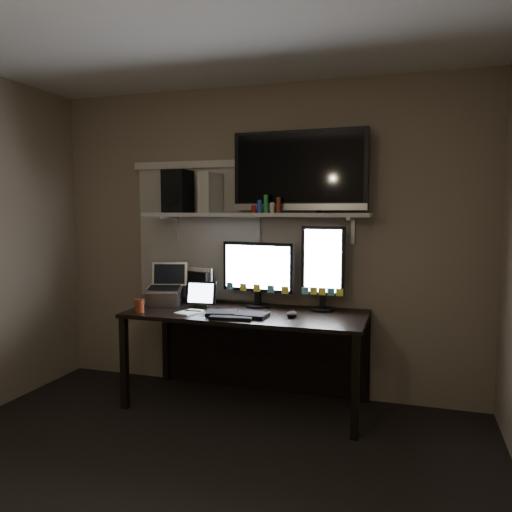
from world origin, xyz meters
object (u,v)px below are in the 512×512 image
at_px(monitor_landscape, 258,274).
at_px(tv, 299,172).
at_px(monitor_portrait, 323,268).
at_px(laptop, 164,285).
at_px(cup, 139,306).
at_px(speaker, 178,191).
at_px(mouse, 292,314).
at_px(keyboard, 237,314).
at_px(game_console, 211,193).
at_px(desk, 251,331).
at_px(tablet, 202,295).

distance_m(monitor_landscape, tv, 0.86).
bearing_deg(monitor_portrait, tv, 175.24).
xyz_separation_m(laptop, cup, (-0.03, -0.34, -0.11)).
distance_m(monitor_portrait, speaker, 1.33).
bearing_deg(monitor_portrait, cup, -158.23).
height_order(laptop, tv, tv).
bearing_deg(monitor_landscape, tv, 12.89).
distance_m(tv, speaker, 1.01).
bearing_deg(monitor_landscape, mouse, -32.06).
relative_size(monitor_portrait, keyboard, 1.42).
relative_size(monitor_landscape, game_console, 1.89).
relative_size(monitor_landscape, tv, 0.58).
relative_size(laptop, speaker, 0.95).
bearing_deg(mouse, monitor_landscape, 139.91).
relative_size(cup, game_console, 0.32).
height_order(desk, tv, tv).
height_order(monitor_portrait, keyboard, monitor_portrait).
bearing_deg(tv, desk, -158.61).
bearing_deg(tablet, cup, -144.64).
xyz_separation_m(monitor_portrait, tablet, (-0.93, -0.18, -0.23)).
distance_m(monitor_landscape, tablet, 0.47).
distance_m(mouse, laptop, 1.12).
bearing_deg(tablet, game_console, 77.63).
height_order(laptop, cup, laptop).
xyz_separation_m(tablet, tv, (0.74, 0.20, 0.96)).
relative_size(monitor_portrait, mouse, 5.54).
distance_m(tablet, cup, 0.49).
bearing_deg(tablet, speaker, 147.85).
relative_size(desk, mouse, 15.04).
distance_m(tablet, speaker, 0.87).
bearing_deg(mouse, desk, 151.83).
distance_m(cup, tv, 1.59).
bearing_deg(tablet, mouse, -13.61).
bearing_deg(desk, monitor_portrait, 10.59).
bearing_deg(monitor_portrait, laptop, -172.16).
height_order(keyboard, speaker, speaker).
distance_m(mouse, game_console, 1.19).
xyz_separation_m(desk, laptop, (-0.73, -0.05, 0.34)).
xyz_separation_m(cup, game_console, (0.39, 0.47, 0.86)).
bearing_deg(laptop, mouse, -23.65).
distance_m(cup, game_console, 1.05).
distance_m(desk, monitor_portrait, 0.75).
height_order(mouse, cup, cup).
bearing_deg(keyboard, desk, 79.58).
height_order(monitor_landscape, speaker, speaker).
xyz_separation_m(monitor_landscape, tablet, (-0.41, -0.17, -0.16)).
relative_size(game_console, speaker, 0.93).
relative_size(laptop, cup, 3.22).
xyz_separation_m(desk, monitor_portrait, (0.54, 0.10, 0.51)).
bearing_deg(game_console, cup, -122.67).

